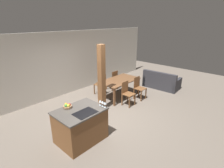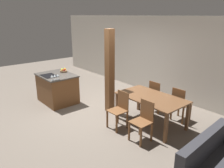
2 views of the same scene
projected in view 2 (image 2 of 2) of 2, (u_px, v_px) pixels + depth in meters
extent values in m
plane|color=#665B51|center=(94.00, 111.00, 6.46)|extent=(16.00, 16.00, 0.00)
cube|color=beige|center=(154.00, 56.00, 7.70)|extent=(11.20, 0.08, 2.70)
cube|color=brown|center=(57.00, 89.00, 7.04)|extent=(1.21, 0.92, 0.88)
cube|color=#4C4742|center=(56.00, 75.00, 6.90)|extent=(1.25, 0.96, 0.04)
cube|color=black|center=(49.00, 76.00, 6.75)|extent=(0.56, 0.40, 0.01)
cylinder|color=#99704C|center=(64.00, 71.00, 7.19)|extent=(0.23, 0.23, 0.05)
sphere|color=red|center=(64.00, 70.00, 7.13)|extent=(0.07, 0.07, 0.07)
sphere|color=gold|center=(65.00, 69.00, 7.21)|extent=(0.08, 0.08, 0.08)
sphere|color=#3D8E38|center=(62.00, 69.00, 7.20)|extent=(0.08, 0.08, 0.08)
sphere|color=yellow|center=(62.00, 70.00, 7.14)|extent=(0.08, 0.08, 0.08)
cylinder|color=silver|center=(52.00, 80.00, 6.25)|extent=(0.06, 0.06, 0.00)
cylinder|color=silver|center=(52.00, 79.00, 6.24)|extent=(0.01, 0.01, 0.09)
cone|color=silver|center=(52.00, 76.00, 6.21)|extent=(0.08, 0.08, 0.07)
cylinder|color=silver|center=(55.00, 80.00, 6.31)|extent=(0.06, 0.06, 0.00)
cylinder|color=silver|center=(55.00, 78.00, 6.29)|extent=(0.01, 0.01, 0.09)
cone|color=silver|center=(55.00, 76.00, 6.27)|extent=(0.08, 0.08, 0.07)
cylinder|color=silver|center=(58.00, 79.00, 6.36)|extent=(0.06, 0.06, 0.00)
cylinder|color=silver|center=(58.00, 78.00, 6.35)|extent=(0.01, 0.01, 0.09)
cone|color=silver|center=(58.00, 75.00, 6.33)|extent=(0.08, 0.08, 0.07)
cube|color=brown|center=(151.00, 97.00, 5.51)|extent=(1.74, 0.99, 0.03)
cube|color=brown|center=(117.00, 106.00, 5.94)|extent=(0.07, 0.07, 0.72)
cube|color=brown|center=(166.00, 128.00, 4.77)|extent=(0.07, 0.07, 0.72)
cube|color=brown|center=(139.00, 98.00, 6.47)|extent=(0.07, 0.07, 0.72)
cube|color=brown|center=(188.00, 117.00, 5.30)|extent=(0.07, 0.07, 0.72)
cube|color=brown|center=(117.00, 111.00, 5.38)|extent=(0.40, 0.40, 0.02)
cube|color=brown|center=(123.00, 100.00, 5.43)|extent=(0.38, 0.02, 0.45)
cube|color=brown|center=(107.00, 119.00, 5.47)|extent=(0.04, 0.04, 0.46)
cube|color=brown|center=(117.00, 124.00, 5.22)|extent=(0.04, 0.04, 0.46)
cube|color=brown|center=(118.00, 115.00, 5.69)|extent=(0.04, 0.04, 0.46)
cube|color=brown|center=(127.00, 120.00, 5.43)|extent=(0.04, 0.04, 0.46)
cube|color=brown|center=(141.00, 122.00, 4.81)|extent=(0.40, 0.40, 0.02)
cube|color=brown|center=(147.00, 110.00, 4.86)|extent=(0.38, 0.02, 0.45)
cube|color=brown|center=(129.00, 131.00, 4.91)|extent=(0.04, 0.04, 0.46)
cube|color=brown|center=(141.00, 138.00, 4.65)|extent=(0.04, 0.04, 0.46)
cube|color=brown|center=(140.00, 126.00, 5.12)|extent=(0.04, 0.04, 0.46)
cube|color=brown|center=(152.00, 132.00, 4.87)|extent=(0.04, 0.04, 0.46)
cube|color=brown|center=(158.00, 96.00, 6.36)|extent=(0.40, 0.40, 0.02)
cube|color=brown|center=(154.00, 90.00, 6.17)|extent=(0.38, 0.02, 0.45)
cube|color=brown|center=(166.00, 104.00, 6.42)|extent=(0.04, 0.04, 0.46)
cube|color=brown|center=(157.00, 100.00, 6.67)|extent=(0.04, 0.04, 0.46)
cube|color=brown|center=(159.00, 107.00, 6.20)|extent=(0.04, 0.04, 0.46)
cube|color=brown|center=(149.00, 103.00, 6.45)|extent=(0.04, 0.04, 0.46)
cube|color=brown|center=(182.00, 104.00, 5.79)|extent=(0.40, 0.40, 0.02)
cube|color=brown|center=(178.00, 97.00, 5.61)|extent=(0.38, 0.02, 0.45)
cube|color=brown|center=(190.00, 112.00, 5.85)|extent=(0.04, 0.04, 0.46)
cube|color=brown|center=(179.00, 108.00, 6.10)|extent=(0.04, 0.04, 0.46)
cube|color=brown|center=(183.00, 116.00, 5.63)|extent=(0.04, 0.04, 0.46)
cube|color=brown|center=(171.00, 112.00, 5.89)|extent=(0.04, 0.04, 0.46)
cube|color=#2D2D33|center=(205.00, 145.00, 3.65)|extent=(0.25, 1.65, 0.41)
cube|color=brown|center=(110.00, 72.00, 6.15)|extent=(0.20, 0.20, 2.38)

